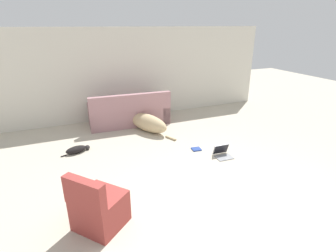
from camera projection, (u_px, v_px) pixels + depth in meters
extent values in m
plane|color=#BCB29E|center=(233.00, 218.00, 3.58)|extent=(20.00, 20.00, 0.00)
cube|color=beige|center=(134.00, 74.00, 7.17)|extent=(7.96, 0.06, 2.42)
cube|color=#A3757A|center=(129.00, 116.00, 6.91)|extent=(2.08, 0.89, 0.44)
cube|color=#A3757A|center=(131.00, 103.00, 6.46)|extent=(2.04, 0.25, 0.43)
cube|color=#A3757A|center=(162.00, 109.00, 7.17)|extent=(0.24, 0.79, 0.58)
cube|color=#A3757A|center=(93.00, 117.00, 6.59)|extent=(0.24, 0.79, 0.58)
ellipsoid|color=tan|center=(148.00, 123.00, 6.44)|extent=(0.87, 1.27, 0.42)
sphere|color=brown|center=(130.00, 119.00, 6.89)|extent=(0.39, 0.39, 0.29)
cylinder|color=tan|center=(171.00, 138.00, 6.03)|extent=(0.17, 0.30, 0.05)
ellipsoid|color=black|center=(76.00, 150.00, 5.38)|extent=(0.46, 0.30, 0.14)
sphere|color=#2D2B2B|center=(87.00, 147.00, 5.52)|extent=(0.12, 0.12, 0.10)
cylinder|color=black|center=(64.00, 156.00, 5.24)|extent=(0.11, 0.05, 0.02)
cube|color=gray|center=(224.00, 157.00, 5.19)|extent=(0.34, 0.24, 0.02)
cube|color=gray|center=(221.00, 149.00, 5.28)|extent=(0.33, 0.11, 0.22)
cube|color=black|center=(221.00, 149.00, 5.28)|extent=(0.30, 0.09, 0.19)
cube|color=#28428E|center=(196.00, 149.00, 5.53)|extent=(0.20, 0.19, 0.02)
cube|color=#993833|center=(100.00, 210.00, 3.39)|extent=(0.79, 0.79, 0.45)
cube|color=#993833|center=(84.00, 193.00, 3.06)|extent=(0.46, 0.51, 0.36)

